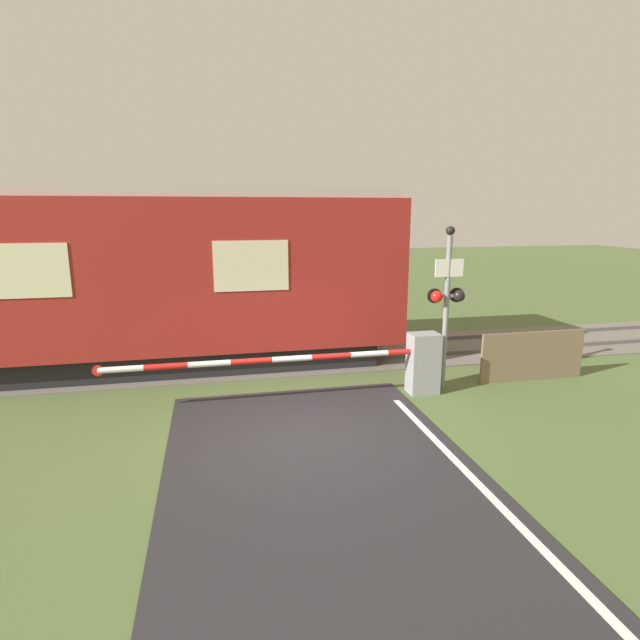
{
  "coord_description": "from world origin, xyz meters",
  "views": [
    {
      "loc": [
        -1.41,
        -7.72,
        3.67
      ],
      "look_at": [
        0.68,
        1.97,
        1.5
      ],
      "focal_mm": 28.0,
      "sensor_mm": 36.0,
      "label": 1
    }
  ],
  "objects": [
    {
      "name": "track_bed",
      "position": [
        0.0,
        4.43,
        0.02
      ],
      "size": [
        36.0,
        3.2,
        0.13
      ],
      "color": "#666056",
      "rests_on": "ground_plane"
    },
    {
      "name": "signal_post",
      "position": [
        3.24,
        1.53,
        1.93
      ],
      "size": [
        0.79,
        0.26,
        3.38
      ],
      "color": "gray",
      "rests_on": "ground_plane"
    },
    {
      "name": "ground_plane",
      "position": [
        0.0,
        0.0,
        0.0
      ],
      "size": [
        80.0,
        80.0,
        0.0
      ],
      "primitive_type": "plane",
      "color": "#4C6033"
    },
    {
      "name": "roadside_fence",
      "position": [
        5.38,
        1.58,
        0.55
      ],
      "size": [
        2.47,
        0.06,
        1.1
      ],
      "color": "#726047",
      "rests_on": "ground_plane"
    },
    {
      "name": "crossing_barrier",
      "position": [
        2.13,
        1.37,
        0.68
      ],
      "size": [
        6.6,
        0.44,
        1.25
      ],
      "color": "gray",
      "rests_on": "ground_plane"
    },
    {
      "name": "train",
      "position": [
        -4.97,
        4.43,
        2.14
      ],
      "size": [
        15.86,
        3.01,
        4.19
      ],
      "color": "black",
      "rests_on": "ground_plane"
    }
  ]
}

